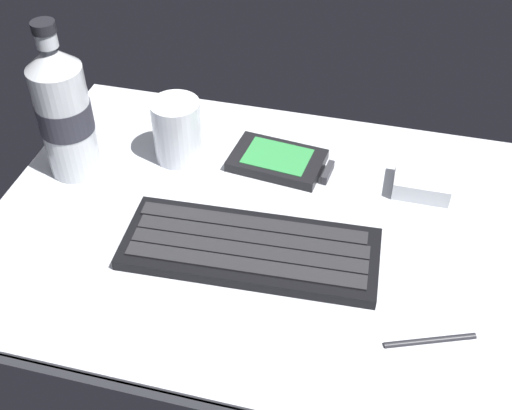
% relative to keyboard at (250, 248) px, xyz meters
% --- Properties ---
extents(ground_plane, '(0.64, 0.48, 0.03)m').
position_rel_keyboard_xyz_m(ground_plane, '(-0.01, 0.05, -0.02)').
color(ground_plane, silver).
extents(keyboard, '(0.30, 0.12, 0.02)m').
position_rel_keyboard_xyz_m(keyboard, '(0.00, 0.00, 0.00)').
color(keyboard, black).
rests_on(keyboard, ground_plane).
extents(handheld_device, '(0.13, 0.09, 0.02)m').
position_rel_keyboard_xyz_m(handheld_device, '(0.00, 0.16, -0.00)').
color(handheld_device, black).
rests_on(handheld_device, ground_plane).
extents(juice_cup, '(0.06, 0.06, 0.09)m').
position_rel_keyboard_xyz_m(juice_cup, '(-0.14, 0.15, 0.03)').
color(juice_cup, silver).
rests_on(juice_cup, ground_plane).
extents(water_bottle, '(0.07, 0.07, 0.21)m').
position_rel_keyboard_xyz_m(water_bottle, '(-0.26, 0.09, 0.08)').
color(water_bottle, silver).
rests_on(water_bottle, ground_plane).
extents(charger_block, '(0.07, 0.06, 0.02)m').
position_rel_keyboard_xyz_m(charger_block, '(0.18, 0.16, 0.00)').
color(charger_block, silver).
rests_on(charger_block, ground_plane).
extents(stylus_pen, '(0.09, 0.04, 0.01)m').
position_rel_keyboard_xyz_m(stylus_pen, '(0.21, -0.07, -0.00)').
color(stylus_pen, '#26262B').
rests_on(stylus_pen, ground_plane).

